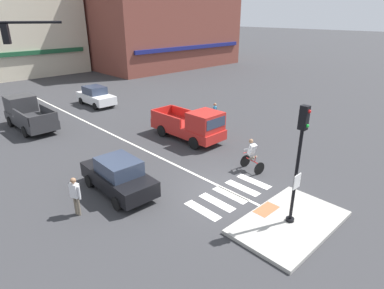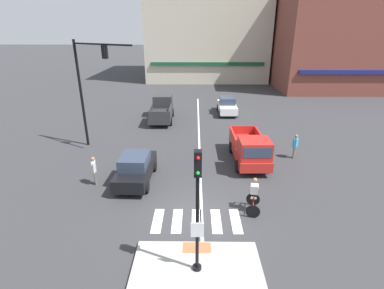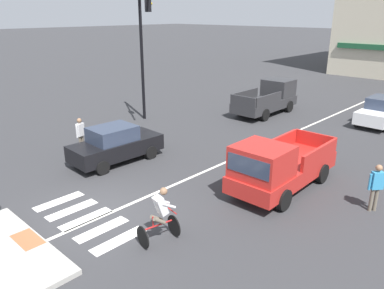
# 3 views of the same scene
# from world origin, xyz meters

# --- Properties ---
(ground_plane) EXTENTS (300.00, 300.00, 0.00)m
(ground_plane) POSITION_xyz_m (0.00, 0.00, 0.00)
(ground_plane) COLOR #333335
(traffic_island) EXTENTS (4.66, 2.83, 0.15)m
(traffic_island) POSITION_xyz_m (0.00, -3.39, 0.07)
(traffic_island) COLOR #A3A099
(traffic_island) RESTS_ON ground
(tactile_pad_front) EXTENTS (1.10, 0.60, 0.01)m
(tactile_pad_front) POSITION_xyz_m (0.00, -2.33, 0.15)
(tactile_pad_front) COLOR #DB5B38
(tactile_pad_front) RESTS_ON traffic_island
(signal_pole) EXTENTS (0.44, 0.38, 4.57)m
(signal_pole) POSITION_xyz_m (0.00, -3.40, 2.90)
(signal_pole) COLOR black
(signal_pole) RESTS_ON traffic_island
(crosswalk_stripe_a) EXTENTS (0.44, 1.80, 0.01)m
(crosswalk_stripe_a) POSITION_xyz_m (-1.77, -0.42, 0.00)
(crosswalk_stripe_a) COLOR silver
(crosswalk_stripe_a) RESTS_ON ground
(crosswalk_stripe_b) EXTENTS (0.44, 1.80, 0.01)m
(crosswalk_stripe_b) POSITION_xyz_m (-0.89, -0.42, 0.00)
(crosswalk_stripe_b) COLOR silver
(crosswalk_stripe_b) RESTS_ON ground
(crosswalk_stripe_c) EXTENTS (0.44, 1.80, 0.01)m
(crosswalk_stripe_c) POSITION_xyz_m (0.00, -0.42, 0.00)
(crosswalk_stripe_c) COLOR silver
(crosswalk_stripe_c) RESTS_ON ground
(crosswalk_stripe_d) EXTENTS (0.44, 1.80, 0.01)m
(crosswalk_stripe_d) POSITION_xyz_m (0.89, -0.42, 0.00)
(crosswalk_stripe_d) COLOR silver
(crosswalk_stripe_d) RESTS_ON ground
(crosswalk_stripe_e) EXTENTS (0.44, 1.80, 0.01)m
(crosswalk_stripe_e) POSITION_xyz_m (1.77, -0.42, 0.00)
(crosswalk_stripe_e) COLOR silver
(crosswalk_stripe_e) RESTS_ON ground
(lane_centre_line) EXTENTS (0.14, 28.00, 0.01)m
(lane_centre_line) POSITION_xyz_m (0.23, 10.00, 0.00)
(lane_centre_line) COLOR silver
(lane_centre_line) RESTS_ON ground
(traffic_light_mast) EXTENTS (4.47, 2.70, 7.44)m
(traffic_light_mast) POSITION_xyz_m (-7.31, 8.31, 4.83)
(traffic_light_mast) COLOR black
(traffic_light_mast) RESTS_ON ground
(building_corner_left) EXTENTS (19.54, 19.48, 17.22)m
(building_corner_left) POSITION_xyz_m (1.71, 43.38, 8.63)
(building_corner_left) COLOR beige
(building_corner_left) RESTS_ON ground
(building_corner_right) EXTENTS (21.76, 17.48, 13.54)m
(building_corner_right) POSITION_xyz_m (22.11, 33.78, 6.79)
(building_corner_right) COLOR brown
(building_corner_right) RESTS_ON ground
(car_black_westbound_near) EXTENTS (1.95, 4.15, 1.64)m
(car_black_westbound_near) POSITION_xyz_m (-3.42, 3.26, 0.81)
(car_black_westbound_near) COLOR black
(car_black_westbound_near) RESTS_ON ground
(car_white_eastbound_distant) EXTENTS (1.85, 4.10, 1.64)m
(car_white_eastbound_distant) POSITION_xyz_m (3.13, 17.51, 0.81)
(car_white_eastbound_distant) COLOR white
(car_white_eastbound_distant) RESTS_ON ground
(pickup_truck_charcoal_westbound_distant) EXTENTS (2.12, 5.13, 2.08)m
(pickup_truck_charcoal_westbound_distant) POSITION_xyz_m (-3.23, 15.37, 0.98)
(pickup_truck_charcoal_westbound_distant) COLOR #2D2D30
(pickup_truck_charcoal_westbound_distant) RESTS_ON ground
(pickup_truck_red_eastbound_mid) EXTENTS (2.13, 5.13, 2.08)m
(pickup_truck_red_eastbound_mid) POSITION_xyz_m (3.39, 5.59, 0.98)
(pickup_truck_red_eastbound_mid) COLOR red
(pickup_truck_red_eastbound_mid) RESTS_ON ground
(cyclist) EXTENTS (0.85, 1.19, 1.68)m
(cyclist) POSITION_xyz_m (2.67, 0.43, 0.87)
(cyclist) COLOR black
(cyclist) RESTS_ON ground
(pedestrian_at_curb_left) EXTENTS (0.32, 0.53, 1.67)m
(pedestrian_at_curb_left) POSITION_xyz_m (-5.61, 2.85, 0.98)
(pedestrian_at_curb_left) COLOR #6B6051
(pedestrian_at_curb_left) RESTS_ON ground
(pedestrian_waiting_far_side) EXTENTS (0.40, 0.43, 1.67)m
(pedestrian_waiting_far_side) POSITION_xyz_m (6.53, 6.54, 0.98)
(pedestrian_waiting_far_side) COLOR #6B6051
(pedestrian_waiting_far_side) RESTS_ON ground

